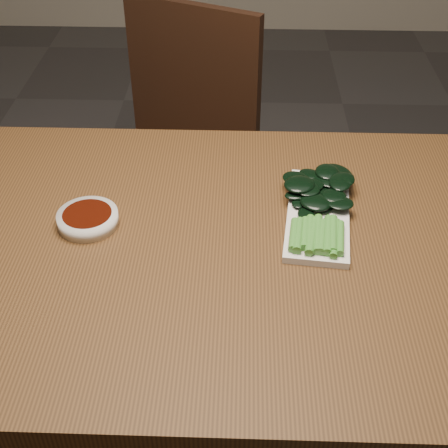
# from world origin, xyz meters

# --- Properties ---
(table) EXTENTS (1.40, 0.80, 0.75)m
(table) POSITION_xyz_m (0.00, 0.00, 0.68)
(table) COLOR #4A2E15
(table) RESTS_ON ground
(chair_far) EXTENTS (0.57, 0.57, 0.89)m
(chair_far) POSITION_xyz_m (-0.15, 0.74, 0.49)
(chair_far) COLOR black
(chair_far) RESTS_ON ground
(sauce_bowl) EXTENTS (0.11, 0.11, 0.03)m
(sauce_bowl) POSITION_xyz_m (-0.23, 0.04, 0.76)
(sauce_bowl) COLOR silver
(sauce_bowl) RESTS_ON table
(serving_plate) EXTENTS (0.15, 0.29, 0.01)m
(serving_plate) POSITION_xyz_m (0.20, 0.08, 0.76)
(serving_plate) COLOR silver
(serving_plate) RESTS_ON table
(gai_lan) EXTENTS (0.17, 0.30, 0.03)m
(gai_lan) POSITION_xyz_m (0.20, 0.10, 0.78)
(gai_lan) COLOR #458E31
(gai_lan) RESTS_ON serving_plate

